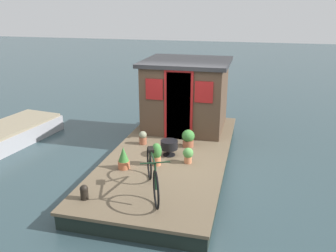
{
  "coord_description": "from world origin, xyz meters",
  "views": [
    {
      "loc": [
        -7.29,
        -1.77,
        3.59
      ],
      "look_at": [
        -0.2,
        0.0,
        1.06
      ],
      "focal_mm": 37.55,
      "sensor_mm": 36.0,
      "label": 1
    }
  ],
  "objects": [
    {
      "name": "ground_plane",
      "position": [
        0.0,
        0.0,
        0.0
      ],
      "size": [
        60.0,
        60.0,
        0.0
      ],
      "primitive_type": "plane",
      "color": "#2D4247"
    },
    {
      "name": "houseboat_deck",
      "position": [
        0.0,
        0.0,
        0.18
      ],
      "size": [
        5.87,
        2.62,
        0.36
      ],
      "color": "brown",
      "rests_on": "ground_plane"
    },
    {
      "name": "houseboat_cabin",
      "position": [
        1.82,
        0.0,
        1.3
      ],
      "size": [
        2.09,
        2.26,
        1.85
      ],
      "color": "#4C3828",
      "rests_on": "houseboat_deck"
    },
    {
      "name": "bicycle",
      "position": [
        -1.86,
        -0.13,
        0.73
      ],
      "size": [
        1.59,
        0.76,
        0.79
      ],
      "color": "black",
      "rests_on": "houseboat_deck"
    },
    {
      "name": "potted_plant_geranium",
      "position": [
        0.43,
        -0.34,
        0.58
      ],
      "size": [
        0.31,
        0.31,
        0.42
      ],
      "color": "#935138",
      "rests_on": "houseboat_deck"
    },
    {
      "name": "potted_plant_ivy",
      "position": [
        -0.49,
        -0.52,
        0.55
      ],
      "size": [
        0.23,
        0.23,
        0.34
      ],
      "color": "#C6754C",
      "rests_on": "houseboat_deck"
    },
    {
      "name": "potted_plant_mint",
      "position": [
        -0.75,
        0.11,
        0.62
      ],
      "size": [
        0.22,
        0.22,
        0.49
      ],
      "color": "#C6754C",
      "rests_on": "houseboat_deck"
    },
    {
      "name": "potted_plant_fern",
      "position": [
        0.31,
        0.76,
        0.53
      ],
      "size": [
        0.19,
        0.19,
        0.33
      ],
      "color": "#935138",
      "rests_on": "houseboat_deck"
    },
    {
      "name": "potted_plant_thyme",
      "position": [
        -1.08,
        0.73,
        0.59
      ],
      "size": [
        0.24,
        0.24,
        0.48
      ],
      "color": "#B2603D",
      "rests_on": "houseboat_deck"
    },
    {
      "name": "charcoal_grill",
      "position": [
        -0.19,
        -0.03,
        0.6
      ],
      "size": [
        0.39,
        0.39,
        0.35
      ],
      "color": "black",
      "rests_on": "houseboat_deck"
    },
    {
      "name": "mooring_bollard",
      "position": [
        -2.4,
        0.96,
        0.51
      ],
      "size": [
        0.15,
        0.15,
        0.27
      ],
      "color": "black",
      "rests_on": "houseboat_deck"
    },
    {
      "name": "dinghy_boat",
      "position": [
        0.17,
        4.64,
        0.25
      ],
      "size": [
        3.52,
        1.75,
        0.51
      ],
      "color": "#99999E",
      "rests_on": "ground_plane"
    }
  ]
}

